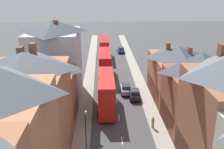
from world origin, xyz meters
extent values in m
cube|color=gray|center=(-5.10, 38.00, 0.07)|extent=(2.20, 104.00, 0.14)
cube|color=gray|center=(5.10, 38.00, 0.07)|extent=(2.20, 104.00, 0.14)
cube|color=silver|center=(0.00, 18.00, 0.01)|extent=(0.14, 1.80, 0.01)
cube|color=silver|center=(0.00, 24.00, 0.01)|extent=(0.14, 1.80, 0.01)
cube|color=silver|center=(0.00, 30.00, 0.01)|extent=(0.14, 1.80, 0.01)
cube|color=silver|center=(0.00, 36.00, 0.01)|extent=(0.14, 1.80, 0.01)
cube|color=silver|center=(0.00, 42.00, 0.01)|extent=(0.14, 1.80, 0.01)
cube|color=silver|center=(0.00, 48.00, 0.01)|extent=(0.14, 1.80, 0.01)
cube|color=silver|center=(0.00, 54.00, 0.01)|extent=(0.14, 1.80, 0.01)
cube|color=silver|center=(0.00, 60.00, 0.01)|extent=(0.14, 1.80, 0.01)
cube|color=silver|center=(0.00, 66.00, 0.01)|extent=(0.14, 1.80, 0.01)
cube|color=silver|center=(0.00, 72.00, 0.01)|extent=(0.14, 1.80, 0.01)
cube|color=silver|center=(0.00, 78.00, 0.01)|extent=(0.14, 1.80, 0.01)
cube|color=silver|center=(0.00, 84.00, 0.01)|extent=(0.14, 1.80, 0.01)
cube|color=#A36042|center=(-10.20, 14.76, 5.33)|extent=(8.00, 9.62, 10.65)
cube|color=olive|center=(-6.26, 14.76, 1.60)|extent=(0.12, 8.85, 3.20)
pyramid|color=#474C56|center=(-10.20, 14.76, 11.50)|extent=(8.00, 9.62, 1.70)
cube|color=brown|center=(-9.67, 16.81, 12.16)|extent=(0.60, 0.90, 1.32)
cube|color=brown|center=(-10.93, 16.61, 12.00)|extent=(0.60, 0.90, 0.99)
cube|color=#935138|center=(-10.20, 23.13, 3.80)|extent=(8.00, 7.11, 7.61)
cube|color=navy|center=(-6.26, 23.13, 1.60)|extent=(0.12, 6.54, 3.20)
pyramid|color=#565B66|center=(-10.20, 23.13, 8.66)|extent=(8.00, 7.11, 2.11)
cube|color=#99664C|center=(-11.68, 22.28, 9.22)|extent=(0.60, 0.90, 1.12)
cube|color=#99664C|center=(-11.67, 22.28, 9.36)|extent=(0.60, 0.90, 1.40)
cube|color=#ADB2B7|center=(-10.20, 31.82, 5.78)|extent=(8.00, 10.27, 11.56)
cube|color=navy|center=(-6.26, 31.82, 1.60)|extent=(0.12, 9.45, 3.20)
pyramid|color=#383D47|center=(-10.20, 31.82, 12.46)|extent=(8.00, 10.27, 1.80)
cube|color=brown|center=(-9.58, 31.31, 12.93)|extent=(0.60, 0.90, 0.94)
cube|color=brown|center=(9.57, 14.56, 12.42)|extent=(0.60, 0.90, 1.27)
cube|color=brown|center=(10.20, 21.06, 3.95)|extent=(8.00, 8.35, 7.91)
cube|color=maroon|center=(6.26, 21.06, 1.60)|extent=(0.12, 7.69, 3.20)
pyramid|color=#474C56|center=(10.20, 21.06, 9.24)|extent=(8.00, 8.35, 2.66)
cube|color=brown|center=(11.34, 18.86, 9.84)|extent=(0.60, 0.90, 1.20)
cube|color=brown|center=(10.61, 21.56, 9.71)|extent=(0.60, 0.90, 0.94)
cube|color=#A36042|center=(10.20, 31.03, 3.60)|extent=(8.00, 11.59, 7.20)
cube|color=navy|center=(6.26, 31.03, 1.60)|extent=(0.12, 10.66, 3.20)
pyramid|color=#383D47|center=(10.20, 31.03, 8.10)|extent=(8.00, 11.59, 1.80)
cube|color=brown|center=(8.62, 31.83, 8.79)|extent=(0.60, 0.90, 1.39)
cube|color=brown|center=(11.64, 29.85, 8.63)|extent=(0.60, 0.90, 1.07)
cube|color=red|center=(-1.80, 27.27, 1.65)|extent=(2.44, 10.80, 2.50)
cube|color=red|center=(-1.80, 27.27, 4.05)|extent=(2.44, 10.58, 2.30)
cube|color=red|center=(-1.80, 27.27, 5.25)|extent=(2.39, 10.37, 0.10)
cube|color=#28333D|center=(-1.80, 32.62, 1.85)|extent=(2.20, 0.10, 1.20)
cube|color=#28333D|center=(-1.80, 32.62, 4.15)|extent=(2.20, 0.10, 1.10)
cube|color=#28333D|center=(-2.99, 27.27, 1.90)|extent=(0.06, 9.18, 0.90)
cube|color=#28333D|center=(-2.99, 27.27, 4.15)|extent=(0.06, 9.18, 0.90)
cube|color=yellow|center=(-1.80, 32.62, 4.95)|extent=(1.34, 0.08, 0.32)
cylinder|color=black|center=(-3.02, 30.62, 0.50)|extent=(0.30, 1.00, 1.00)
cylinder|color=black|center=(-0.58, 30.62, 0.50)|extent=(0.30, 1.00, 1.00)
cylinder|color=black|center=(-3.02, 24.30, 0.50)|extent=(0.30, 1.00, 1.00)
cylinder|color=black|center=(-0.58, 24.30, 0.50)|extent=(0.30, 1.00, 1.00)
cube|color=red|center=(-1.80, 57.29, 1.65)|extent=(2.44, 10.80, 2.50)
cube|color=red|center=(-1.80, 57.29, 4.05)|extent=(2.44, 10.58, 2.30)
cube|color=red|center=(-1.80, 57.29, 5.25)|extent=(2.39, 10.37, 0.10)
cube|color=#28333D|center=(-1.80, 62.64, 1.85)|extent=(2.20, 0.10, 1.20)
cube|color=#28333D|center=(-1.80, 62.64, 4.15)|extent=(2.20, 0.10, 1.10)
cube|color=#28333D|center=(-2.99, 57.29, 1.90)|extent=(0.06, 9.18, 0.90)
cube|color=#28333D|center=(-2.99, 57.29, 4.15)|extent=(0.06, 9.18, 0.90)
cube|color=yellow|center=(-1.80, 62.64, 4.95)|extent=(1.34, 0.08, 0.32)
cylinder|color=black|center=(-3.02, 60.63, 0.50)|extent=(0.30, 1.00, 1.00)
cylinder|color=black|center=(-0.58, 60.63, 0.50)|extent=(0.30, 1.00, 1.00)
cylinder|color=black|center=(-3.02, 54.32, 0.50)|extent=(0.30, 1.00, 1.00)
cylinder|color=black|center=(-0.58, 54.32, 0.50)|extent=(0.30, 1.00, 1.00)
cube|color=red|center=(-1.80, 42.49, 1.65)|extent=(2.44, 10.80, 2.50)
cube|color=red|center=(-1.80, 42.49, 4.05)|extent=(2.44, 10.58, 2.30)
cube|color=red|center=(-1.80, 42.49, 5.25)|extent=(2.39, 10.37, 0.10)
cube|color=#28333D|center=(-1.80, 47.84, 1.85)|extent=(2.20, 0.10, 1.20)
cube|color=#28333D|center=(-1.80, 47.84, 4.15)|extent=(2.20, 0.10, 1.10)
cube|color=#28333D|center=(-2.99, 42.49, 1.90)|extent=(0.06, 9.18, 0.90)
cube|color=#28333D|center=(-2.99, 42.49, 4.15)|extent=(0.06, 9.18, 0.90)
cube|color=yellow|center=(-1.80, 47.84, 4.95)|extent=(1.34, 0.08, 0.32)
cylinder|color=black|center=(-3.02, 45.84, 0.50)|extent=(0.30, 1.00, 1.00)
cylinder|color=black|center=(-0.58, 45.84, 0.50)|extent=(0.30, 1.00, 1.00)
cylinder|color=black|center=(-3.02, 39.52, 0.50)|extent=(0.30, 1.00, 1.00)
cylinder|color=black|center=(-0.58, 39.52, 0.50)|extent=(0.30, 1.00, 1.00)
cube|color=black|center=(3.10, 30.68, 0.71)|extent=(1.70, 3.84, 0.80)
cube|color=#28333D|center=(3.10, 30.49, 1.41)|extent=(1.46, 1.92, 0.60)
cylinder|color=black|center=(2.25, 31.87, 0.31)|extent=(0.20, 0.62, 0.62)
cylinder|color=black|center=(3.95, 31.87, 0.31)|extent=(0.20, 0.62, 0.62)
cylinder|color=black|center=(2.25, 29.49, 0.31)|extent=(0.20, 0.62, 0.62)
cylinder|color=black|center=(3.95, 29.49, 0.31)|extent=(0.20, 0.62, 0.62)
cube|color=#B7BABF|center=(1.80, 33.18, 0.68)|extent=(1.70, 3.85, 0.75)
cube|color=#28333D|center=(1.80, 32.98, 1.36)|extent=(1.46, 1.93, 0.60)
cylinder|color=black|center=(0.95, 34.37, 0.31)|extent=(0.20, 0.62, 0.62)
cylinder|color=black|center=(2.65, 34.37, 0.31)|extent=(0.20, 0.62, 0.62)
cylinder|color=black|center=(0.95, 31.98, 0.31)|extent=(0.20, 0.62, 0.62)
cylinder|color=black|center=(2.65, 31.98, 0.31)|extent=(0.20, 0.62, 0.62)
cube|color=navy|center=(3.10, 63.32, 0.65)|extent=(1.70, 4.44, 0.68)
cube|color=#28333D|center=(3.10, 63.10, 1.29)|extent=(1.46, 2.22, 0.60)
cylinder|color=black|center=(2.25, 64.70, 0.31)|extent=(0.20, 0.62, 0.62)
cylinder|color=black|center=(3.95, 64.70, 0.31)|extent=(0.20, 0.62, 0.62)
cylinder|color=black|center=(2.25, 61.95, 0.31)|extent=(0.20, 0.62, 0.62)
cylinder|color=black|center=(3.95, 61.95, 0.31)|extent=(0.20, 0.62, 0.62)
cube|color=gold|center=(-5.45, 14.52, 1.25)|extent=(0.36, 0.22, 0.54)
sphere|color=beige|center=(-5.45, 14.52, 1.64)|extent=(0.22, 0.22, 0.22)
cylinder|color=#3D4256|center=(4.30, 20.73, 0.56)|extent=(0.14, 0.14, 0.84)
cylinder|color=#3D4256|center=(4.48, 20.73, 0.56)|extent=(0.14, 0.14, 0.84)
cube|color=#A87A38|center=(4.39, 20.73, 1.25)|extent=(0.36, 0.22, 0.54)
sphere|color=#9E7051|center=(4.39, 20.73, 1.64)|extent=(0.22, 0.22, 0.22)
cylinder|color=black|center=(-4.25, 14.63, 2.75)|extent=(0.12, 0.12, 5.50)
cylinder|color=black|center=(-4.25, 15.08, 5.40)|extent=(0.08, 0.90, 0.08)
cube|color=beige|center=(-4.25, 15.53, 5.32)|extent=(0.20, 0.32, 0.20)
camera|label=1|loc=(-2.36, -10.42, 18.60)|focal=42.00mm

